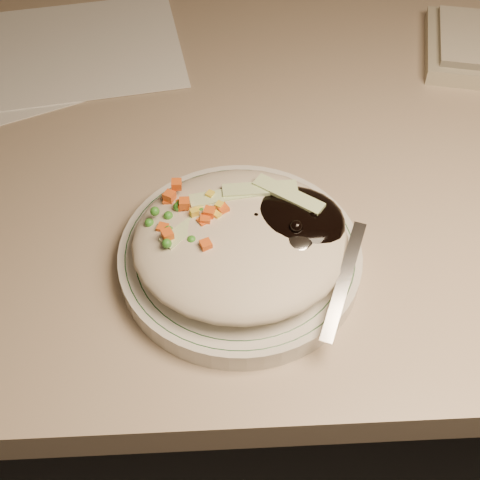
{
  "coord_description": "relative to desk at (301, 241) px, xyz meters",
  "views": [
    {
      "loc": [
        -0.11,
        0.81,
        1.24
      ],
      "look_at": [
        -0.09,
        1.19,
        0.78
      ],
      "focal_mm": 50.0,
      "sensor_mm": 36.0,
      "label": 1
    }
  ],
  "objects": [
    {
      "name": "desk",
      "position": [
        0.0,
        0.0,
        0.0
      ],
      "size": [
        1.4,
        0.7,
        0.74
      ],
      "color": "tan",
      "rests_on": "ground"
    },
    {
      "name": "plate_rim",
      "position": [
        -0.09,
        -0.19,
        0.22
      ],
      "size": [
        0.21,
        0.21,
        0.0
      ],
      "color": "#144723",
      "rests_on": "plate"
    },
    {
      "name": "plate",
      "position": [
        -0.09,
        -0.19,
        0.21
      ],
      "size": [
        0.22,
        0.22,
        0.02
      ],
      "primitive_type": "cylinder",
      "color": "silver",
      "rests_on": "desk"
    },
    {
      "name": "meal",
      "position": [
        -0.09,
        -0.19,
        0.24
      ],
      "size": [
        0.21,
        0.19,
        0.05
      ],
      "color": "#B8AD95",
      "rests_on": "plate"
    },
    {
      "name": "papers",
      "position": [
        -0.36,
        0.13,
        0.2
      ],
      "size": [
        0.46,
        0.33,
        0.0
      ],
      "color": "white",
      "rests_on": "desk"
    }
  ]
}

